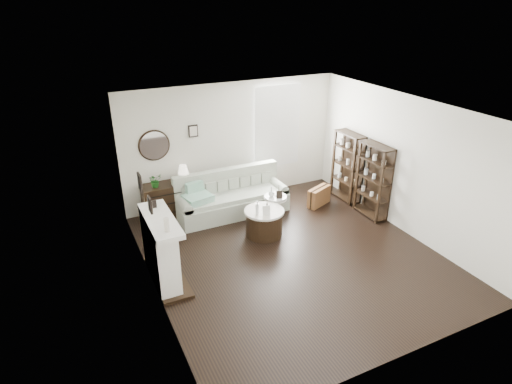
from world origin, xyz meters
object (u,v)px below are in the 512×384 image
drum_table (264,222)px  pedestal_table (275,198)px  sofa (231,199)px  dresser (170,200)px

drum_table → pedestal_table: pedestal_table is taller
sofa → drum_table: sofa is taller
sofa → drum_table: 1.21m
dresser → pedestal_table: size_ratio=1.98×
drum_table → pedestal_table: (0.47, 0.41, 0.25)m
sofa → dresser: (-1.24, 0.40, 0.07)m
dresser → drum_table: bearing=-47.4°
dresser → drum_table: (1.46, -1.58, -0.10)m
sofa → drum_table: size_ratio=3.06×
drum_table → pedestal_table: 0.67m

